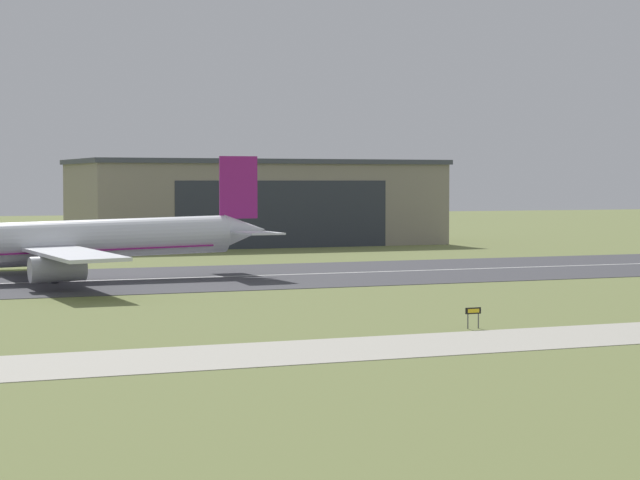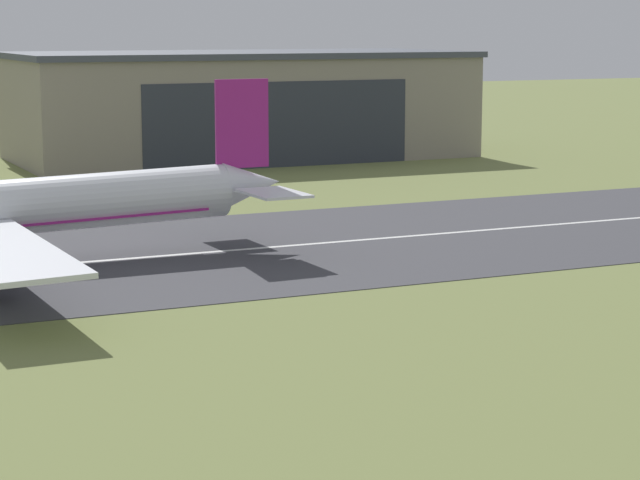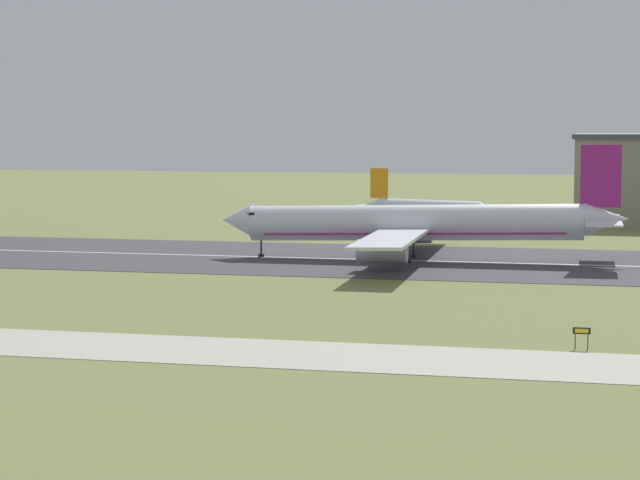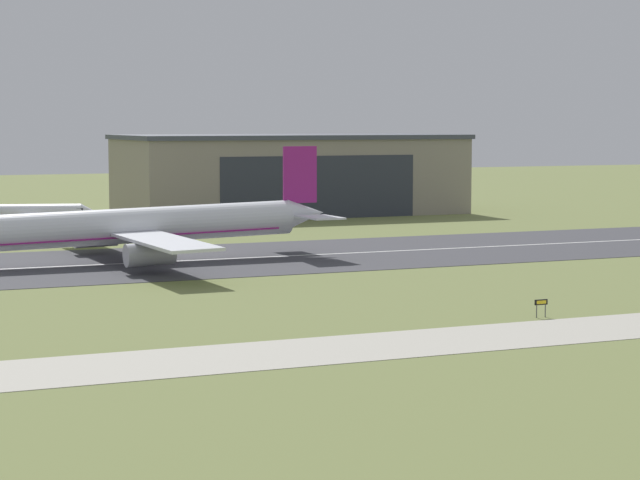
{
  "view_description": "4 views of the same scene",
  "coord_description": "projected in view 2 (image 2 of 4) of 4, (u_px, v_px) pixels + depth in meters",
  "views": [
    {
      "loc": [
        -59.78,
        -51.9,
        12.37
      ],
      "look_at": [
        -14.75,
        56.38,
        6.77
      ],
      "focal_mm": 70.0,
      "sensor_mm": 36.0,
      "label": 1
    },
    {
      "loc": [
        -48.9,
        -4.88,
        20.29
      ],
      "look_at": [
        -15.49,
        67.17,
        6.61
      ],
      "focal_mm": 70.0,
      "sensor_mm": 36.0,
      "label": 2
    },
    {
      "loc": [
        -5.93,
        -62.99,
        18.18
      ],
      "look_at": [
        -34.49,
        58.09,
        6.57
      ],
      "focal_mm": 70.0,
      "sensor_mm": 36.0,
      "label": 3
    },
    {
      "loc": [
        -75.87,
        -62.5,
        18.96
      ],
      "look_at": [
        -23.52,
        57.46,
        6.54
      ],
      "focal_mm": 70.0,
      "sensor_mm": 36.0,
      "label": 4
    }
  ],
  "objects": [
    {
      "name": "runway_centreline",
      "position": [
        322.0,
        243.0,
        117.51
      ],
      "size": [
        398.63,
        0.7,
        0.01
      ],
      "primitive_type": "cube",
      "color": "silver",
      "rests_on": "runway_strip"
    },
    {
      "name": "runway_strip",
      "position": [
        322.0,
        243.0,
        117.52
      ],
      "size": [
        442.92,
        40.56,
        0.06
      ],
      "primitive_type": "cube",
      "color": "#3D3D42",
      "rests_on": "ground_plane"
    },
    {
      "name": "hangar_building",
      "position": [
        241.0,
        105.0,
        193.39
      ],
      "size": [
        69.64,
        31.72,
        16.36
      ],
      "color": "gray",
      "rests_on": "ground_plane"
    }
  ]
}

